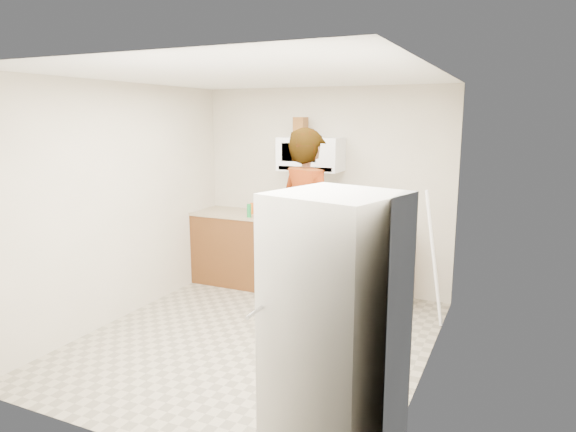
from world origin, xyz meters
The scene contains 20 objects.
floor centered at (0.00, 0.00, 0.00)m, with size 3.60×3.60×0.00m, color gray.
back_wall centered at (0.00, 1.79, 1.25)m, with size 3.20×0.02×2.50m, color beige.
right_wall centered at (1.59, 0.00, 1.25)m, with size 0.02×3.60×2.50m, color beige.
cabinet_left centered at (-1.04, 1.49, 0.45)m, with size 1.12×0.62×0.90m, color brown.
counter_left centered at (-1.04, 1.49, 0.92)m, with size 1.14×0.64×0.04m, color gray.
cabinet_right centered at (0.68, 1.49, 0.45)m, with size 0.80×0.62×0.90m, color brown.
counter_right centered at (0.68, 1.49, 0.92)m, with size 0.82×0.64×0.04m, color gray.
gas_range centered at (-0.10, 1.48, 0.49)m, with size 0.76×0.65×1.13m.
microwave centered at (-0.10, 1.61, 1.70)m, with size 0.76×0.38×0.40m, color white.
person centered at (0.21, 0.77, 1.02)m, with size 0.74×0.49×2.04m, color tan.
fridge centered at (1.26, -1.31, 0.85)m, with size 0.70×0.70×1.70m, color #B9B9B5.
kettle centered at (0.61, 1.66, 1.02)m, with size 0.14×0.14×0.16m, color silver.
jug centered at (-0.23, 1.59, 2.02)m, with size 0.14×0.14×0.24m, color brown.
saucepan centered at (-0.25, 1.66, 1.02)m, with size 0.24×0.24×0.13m, color #BBBABF.
tray centered at (-0.02, 1.36, 0.96)m, with size 0.25×0.16×0.05m, color white.
bottle_spray centered at (-0.73, 1.43, 1.06)m, with size 0.07×0.07×0.25m, color red.
bottle_hot_sauce centered at (-0.83, 1.45, 1.01)m, with size 0.05×0.05×0.14m, color orange.
bottle_green_cap centered at (-0.76, 1.25, 1.02)m, with size 0.05×0.05×0.17m, color #167B34.
pot_lid centered at (-0.53, 1.34, 0.94)m, with size 0.21×0.21×0.01m, color white.
broom centered at (1.51, 0.96, 0.73)m, with size 0.03×0.03×1.46m, color white.
Camera 1 is at (2.24, -4.15, 2.13)m, focal length 32.00 mm.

